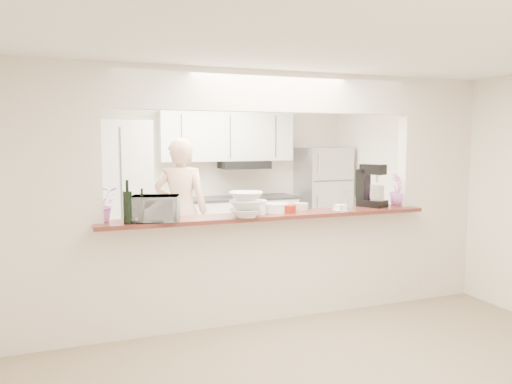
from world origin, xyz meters
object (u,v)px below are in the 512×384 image
stand_mixer (370,188)px  person (181,211)px  refrigerator (323,199)px  toaster_oven (155,208)px

stand_mixer → person: size_ratio=0.25×
refrigerator → person: size_ratio=0.92×
toaster_oven → person: person is taller
toaster_oven → stand_mixer: (2.39, 0.16, 0.09)m
refrigerator → person: bearing=-157.5°
refrigerator → person: person is taller
toaster_oven → stand_mixer: 2.40m
stand_mixer → person: person is taller
stand_mixer → toaster_oven: bearing=-176.1°
refrigerator → toaster_oven: size_ratio=4.03×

